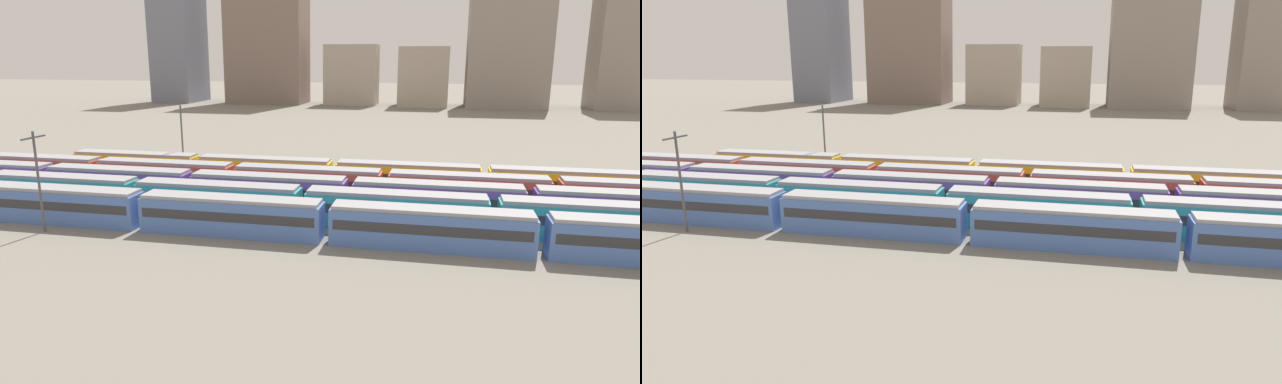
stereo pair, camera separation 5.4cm
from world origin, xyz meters
TOP-DOWN VIEW (x-y plane):
  - ground_plane at (0.00, 10.40)m, footprint 600.00×600.00m
  - train_track_0 at (34.45, 0.00)m, footprint 112.50×3.06m
  - train_track_1 at (40.36, 5.20)m, footprint 93.60×3.06m
  - train_track_2 at (34.93, 10.40)m, footprint 112.50×3.06m
  - train_track_3 at (38.31, 15.60)m, footprint 112.50×3.06m
  - train_track_4 at (40.59, 20.80)m, footprint 93.60×3.06m
  - catenary_pole_0 at (6.66, -3.23)m, footprint 0.24×3.20m
  - catenary_pole_1 at (8.52, 23.74)m, footprint 0.24×3.20m
  - distant_building_0 at (-52.63, 148.54)m, footprint 14.75×20.06m
  - distant_building_1 at (-17.94, 148.54)m, footprint 27.61×17.15m
  - distant_building_2 at (13.02, 148.54)m, footprint 18.15×13.14m
  - distant_building_3 at (38.17, 148.54)m, footprint 16.55×19.49m
  - distant_building_4 at (65.07, 148.54)m, footprint 25.67×20.03m
  - distant_building_5 at (99.22, 148.54)m, footprint 15.44×17.82m

SIDE VIEW (x-z plane):
  - ground_plane at x=0.00m, z-range 0.00..0.00m
  - train_track_0 at x=34.45m, z-range 0.03..3.78m
  - train_track_1 at x=40.36m, z-range 0.03..3.78m
  - train_track_2 at x=34.93m, z-range 0.03..3.78m
  - train_track_3 at x=38.31m, z-range 0.03..3.78m
  - train_track_4 at x=40.59m, z-range 0.03..3.78m
  - catenary_pole_0 at x=6.66m, z-range 0.55..10.50m
  - catenary_pole_1 at x=8.52m, z-range 0.55..10.73m
  - distant_building_3 at x=38.17m, z-range 0.00..19.95m
  - distant_building_2 at x=13.02m, z-range 0.00..20.74m
  - distant_building_4 at x=65.07m, z-range 0.00..39.56m
  - distant_building_5 at x=99.22m, z-range 0.00..39.67m
  - distant_building_0 at x=-52.63m, z-range 0.00..47.66m
  - distant_building_1 at x=-17.94m, z-range 0.00..48.13m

